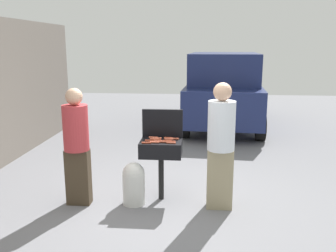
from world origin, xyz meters
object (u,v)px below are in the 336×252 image
object	(u,v)px
hot_dog_11	(174,139)
person_right	(221,142)
hot_dog_3	(153,137)
hot_dog_2	(169,139)
hot_dog_6	(171,143)
parked_minivan	(223,90)
hot_dog_9	(168,138)
hot_dog_4	(155,142)
hot_dog_7	(167,141)
hot_dog_5	(162,142)
bbq_grill	(161,150)
hot_dog_14	(171,141)
hot_dog_0	(159,141)
hot_dog_10	(146,143)
hot_dog_12	(157,138)
person_left	(77,143)
propane_tank	(134,183)
hot_dog_13	(154,139)
hot_dog_8	(157,140)
hot_dog_1	(150,141)

from	to	relation	value
hot_dog_11	person_right	distance (m)	0.73
hot_dog_3	hot_dog_2	bearing A→B (deg)	-19.15
hot_dog_6	parked_minivan	world-z (taller)	parked_minivan
hot_dog_3	hot_dog_9	xyz separation A→B (m)	(0.23, -0.02, 0.00)
hot_dog_2	hot_dog_3	size ratio (longest dim) A/B	1.00
hot_dog_4	hot_dog_7	distance (m)	0.20
hot_dog_7	hot_dog_11	world-z (taller)	same
hot_dog_3	hot_dog_5	size ratio (longest dim) A/B	1.00
hot_dog_11	parked_minivan	distance (m)	5.14
bbq_grill	hot_dog_14	world-z (taller)	hot_dog_14
hot_dog_0	hot_dog_3	xyz separation A→B (m)	(-0.10, 0.19, 0.00)
bbq_grill	hot_dog_9	xyz separation A→B (m)	(0.10, 0.12, 0.15)
hot_dog_10	parked_minivan	distance (m)	5.48
hot_dog_4	parked_minivan	bearing A→B (deg)	76.37
hot_dog_11	hot_dog_12	size ratio (longest dim) A/B	1.00
bbq_grill	person_left	distance (m)	1.20
hot_dog_4	hot_dog_12	bearing A→B (deg)	87.20
hot_dog_9	hot_dog_14	bearing A→B (deg)	-74.61
hot_dog_6	propane_tank	distance (m)	0.79
hot_dog_4	hot_dog_14	world-z (taller)	same
hot_dog_13	propane_tank	distance (m)	0.69
hot_dog_9	person_left	xyz separation A→B (m)	(-1.25, -0.39, 0.00)
hot_dog_11	person_right	world-z (taller)	person_right
propane_tank	person_left	distance (m)	0.98
hot_dog_5	parked_minivan	distance (m)	5.36
person_right	hot_dog_12	bearing A→B (deg)	-32.00
hot_dog_2	propane_tank	size ratio (longest dim) A/B	0.21
hot_dog_5	hot_dog_11	bearing A→B (deg)	49.32
hot_dog_2	hot_dog_8	bearing A→B (deg)	-168.33
hot_dog_14	person_right	bearing A→B (deg)	-12.61
person_right	bbq_grill	bearing A→B (deg)	-27.18
bbq_grill	hot_dog_2	xyz separation A→B (m)	(0.11, 0.06, 0.15)
hot_dog_2	propane_tank	bearing A→B (deg)	-151.37
hot_dog_5	hot_dog_12	world-z (taller)	same
propane_tank	hot_dog_13	bearing A→B (deg)	44.01
bbq_grill	hot_dog_0	bearing A→B (deg)	-117.57
hot_dog_14	person_right	distance (m)	0.71
hot_dog_9	hot_dog_10	bearing A→B (deg)	-134.35
hot_dog_2	hot_dog_9	world-z (taller)	same
hot_dog_9	propane_tank	size ratio (longest dim) A/B	0.21
hot_dog_14	person_right	size ratio (longest dim) A/B	0.07
hot_dog_5	hot_dog_12	distance (m)	0.22
hot_dog_2	hot_dog_7	xyz separation A→B (m)	(-0.02, -0.09, 0.00)
hot_dog_12	hot_dog_4	bearing A→B (deg)	-92.80
person_left	hot_dog_13	bearing A→B (deg)	21.96
hot_dog_6	person_right	bearing A→B (deg)	-7.27
propane_tank	person_right	distance (m)	1.37
hot_dog_12	parked_minivan	world-z (taller)	parked_minivan
hot_dog_1	hot_dog_5	xyz separation A→B (m)	(0.18, -0.05, 0.00)
hot_dog_3	hot_dog_8	distance (m)	0.14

